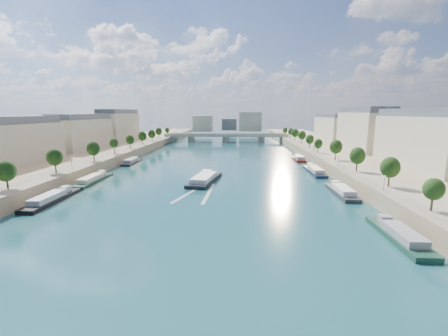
# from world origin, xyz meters

# --- Properties ---
(ground) EXTENTS (700.00, 700.00, 0.00)m
(ground) POSITION_xyz_m (0.00, 100.00, 0.00)
(ground) COLOR #0D2E3B
(ground) RESTS_ON ground
(quay_left) EXTENTS (44.00, 520.00, 5.00)m
(quay_left) POSITION_xyz_m (-72.00, 100.00, 2.50)
(quay_left) COLOR #9E8460
(quay_left) RESTS_ON ground
(quay_right) EXTENTS (44.00, 520.00, 5.00)m
(quay_right) POSITION_xyz_m (72.00, 100.00, 2.50)
(quay_right) COLOR #9E8460
(quay_right) RESTS_ON ground
(pave_left) EXTENTS (14.00, 520.00, 0.10)m
(pave_left) POSITION_xyz_m (-57.00, 100.00, 5.05)
(pave_left) COLOR gray
(pave_left) RESTS_ON quay_left
(pave_right) EXTENTS (14.00, 520.00, 0.10)m
(pave_right) POSITION_xyz_m (57.00, 100.00, 5.05)
(pave_right) COLOR gray
(pave_right) RESTS_ON quay_right
(trees_left) EXTENTS (4.80, 268.80, 8.26)m
(trees_left) POSITION_xyz_m (-55.00, 102.00, 10.48)
(trees_left) COLOR #382B1E
(trees_left) RESTS_ON ground
(trees_right) EXTENTS (4.80, 268.80, 8.26)m
(trees_right) POSITION_xyz_m (55.00, 110.00, 10.48)
(trees_right) COLOR #382B1E
(trees_right) RESTS_ON ground
(lamps_left) EXTENTS (0.36, 200.36, 4.28)m
(lamps_left) POSITION_xyz_m (-52.50, 90.00, 7.78)
(lamps_left) COLOR black
(lamps_left) RESTS_ON ground
(lamps_right) EXTENTS (0.36, 200.36, 4.28)m
(lamps_right) POSITION_xyz_m (52.50, 105.00, 7.78)
(lamps_right) COLOR black
(lamps_right) RESTS_ON ground
(buildings_left) EXTENTS (16.00, 226.00, 23.20)m
(buildings_left) POSITION_xyz_m (-85.00, 112.00, 16.45)
(buildings_left) COLOR #B8AB8E
(buildings_left) RESTS_ON ground
(buildings_right) EXTENTS (16.00, 226.00, 23.20)m
(buildings_right) POSITION_xyz_m (85.00, 112.00, 16.45)
(buildings_right) COLOR #B8AB8E
(buildings_right) RESTS_ON ground
(skyline) EXTENTS (79.00, 42.00, 22.00)m
(skyline) POSITION_xyz_m (3.19, 319.52, 14.66)
(skyline) COLOR #B8AB8E
(skyline) RESTS_ON ground
(bridge) EXTENTS (112.00, 12.00, 8.15)m
(bridge) POSITION_xyz_m (0.00, 234.05, 5.08)
(bridge) COLOR #C1B79E
(bridge) RESTS_ON ground
(tour_barge) EXTENTS (12.03, 27.57, 3.70)m
(tour_barge) POSITION_xyz_m (-2.03, 74.47, 0.99)
(tour_barge) COLOR black
(tour_barge) RESTS_ON ground
(wake) EXTENTS (11.95, 26.03, 0.04)m
(wake) POSITION_xyz_m (-2.03, 57.84, 0.02)
(wake) COLOR silver
(wake) RESTS_ON ground
(moored_barges_left) EXTENTS (5.00, 157.93, 3.60)m
(moored_barges_left) POSITION_xyz_m (-45.50, 49.57, 0.84)
(moored_barges_left) COLOR #1A1A3A
(moored_barges_left) RESTS_ON ground
(moored_barges_right) EXTENTS (5.00, 166.81, 3.60)m
(moored_barges_right) POSITION_xyz_m (45.50, 54.77, 0.84)
(moored_barges_right) COLOR black
(moored_barges_right) RESTS_ON ground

